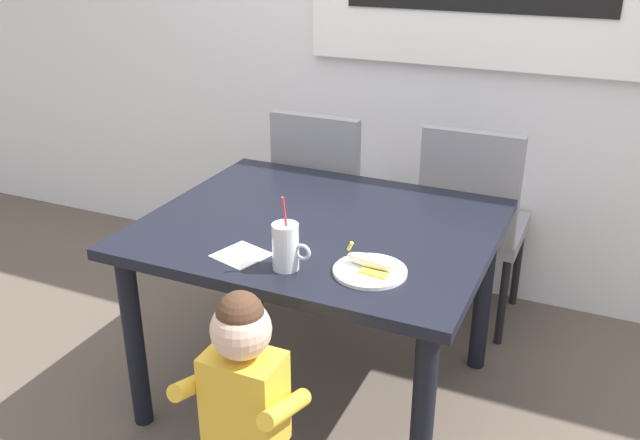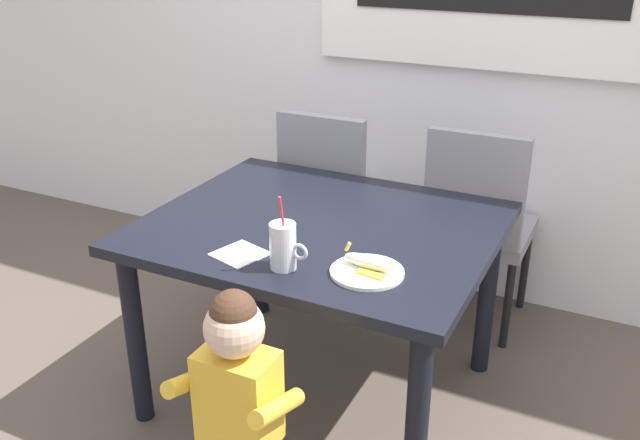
# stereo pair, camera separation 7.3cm
# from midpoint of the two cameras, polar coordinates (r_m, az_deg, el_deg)

# --- Properties ---
(ground_plane) EXTENTS (24.00, 24.00, 0.00)m
(ground_plane) POSITION_cam_midpoint_polar(r_m,az_deg,el_deg) (2.84, -0.79, -14.02)
(ground_plane) COLOR brown
(dining_table) EXTENTS (1.23, 1.03, 0.74)m
(dining_table) POSITION_cam_midpoint_polar(r_m,az_deg,el_deg) (2.50, -0.87, -2.30)
(dining_table) COLOR black
(dining_table) RESTS_ON ground
(dining_chair_left) EXTENTS (0.44, 0.45, 0.96)m
(dining_chair_left) POSITION_cam_midpoint_polar(r_m,az_deg,el_deg) (3.24, -0.22, 2.01)
(dining_chair_left) COLOR gray
(dining_chair_left) RESTS_ON ground
(dining_chair_right) EXTENTS (0.44, 0.44, 0.96)m
(dining_chair_right) POSITION_cam_midpoint_polar(r_m,az_deg,el_deg) (3.08, 11.84, 0.29)
(dining_chair_right) COLOR gray
(dining_chair_right) RESTS_ON ground
(toddler_standing) EXTENTS (0.33, 0.24, 0.84)m
(toddler_standing) POSITION_cam_midpoint_polar(r_m,az_deg,el_deg) (2.00, -7.43, -13.85)
(toddler_standing) COLOR #3F4760
(toddler_standing) RESTS_ON ground
(milk_cup) EXTENTS (0.13, 0.08, 0.25)m
(milk_cup) POSITION_cam_midpoint_polar(r_m,az_deg,el_deg) (2.12, -3.84, -2.44)
(milk_cup) COLOR silver
(milk_cup) RESTS_ON dining_table
(snack_plate) EXTENTS (0.23, 0.23, 0.01)m
(snack_plate) POSITION_cam_midpoint_polar(r_m,az_deg,el_deg) (2.12, 3.19, -4.29)
(snack_plate) COLOR white
(snack_plate) RESTS_ON dining_table
(peeled_banana) EXTENTS (0.17, 0.12, 0.07)m
(peeled_banana) POSITION_cam_midpoint_polar(r_m,az_deg,el_deg) (2.12, 3.34, -3.52)
(peeled_banana) COLOR #F4EAC6
(peeled_banana) RESTS_ON snack_plate
(paper_napkin) EXTENTS (0.19, 0.19, 0.00)m
(paper_napkin) POSITION_cam_midpoint_polar(r_m,az_deg,el_deg) (2.24, -7.52, -2.93)
(paper_napkin) COLOR white
(paper_napkin) RESTS_ON dining_table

